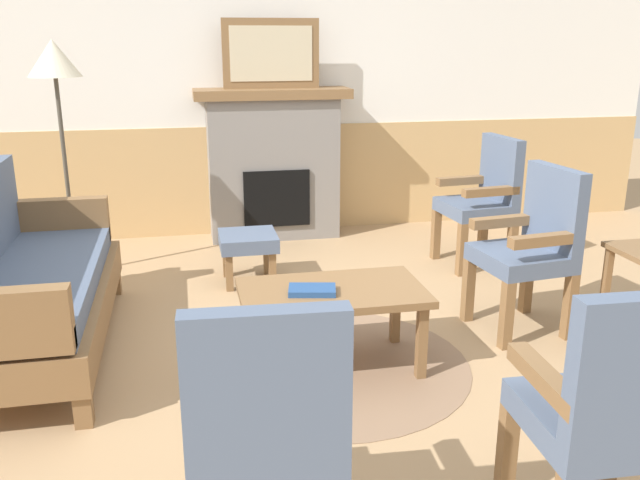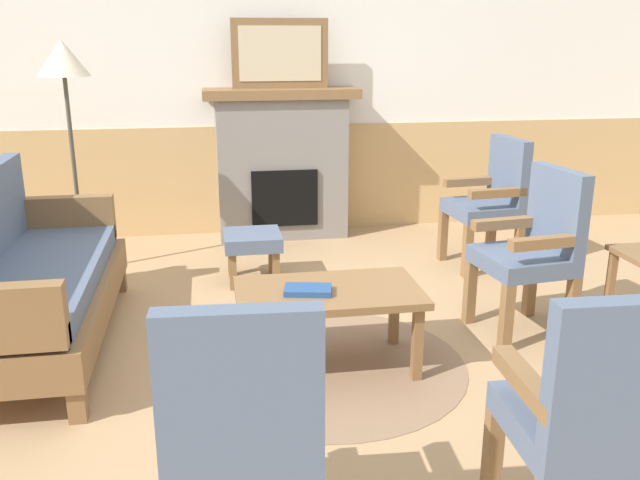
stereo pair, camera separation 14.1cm
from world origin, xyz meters
The scene contains 14 objects.
ground_plane centered at (0.00, 0.00, 0.00)m, with size 14.00×14.00×0.00m, color tan.
wall_back centered at (0.00, 2.60, 1.31)m, with size 7.20×0.14×2.70m.
fireplace centered at (0.00, 2.35, 0.65)m, with size 1.30×0.44×1.28m.
framed_picture centered at (0.00, 2.35, 1.56)m, with size 0.80×0.04×0.56m.
couch centered at (-1.62, 0.33, 0.40)m, with size 0.70×1.80×0.98m.
coffee_table centered at (-0.04, -0.17, 0.39)m, with size 0.96×0.56×0.44m.
round_rug centered at (-0.04, -0.17, 0.00)m, with size 1.48×1.48×0.01m, color #896B51.
book_on_table centered at (-0.15, -0.20, 0.46)m, with size 0.24×0.15×0.03m, color navy.
footstool centered at (-0.34, 1.22, 0.28)m, with size 0.40×0.40×0.36m.
armchair_near_fireplace centered at (1.22, 0.09, 0.54)m, with size 0.53×0.53×0.98m.
armchair_by_window_left centered at (1.46, 1.28, 0.54)m, with size 0.52×0.52×0.98m.
armchair_front_left centered at (-0.56, -1.54, 0.54)m, with size 0.51×0.51×0.98m.
armchair_front_center centered at (0.56, -1.65, 0.54)m, with size 0.50×0.50×0.98m.
floor_lamp_by_couch centered at (-1.58, 1.65, 1.45)m, with size 0.36×0.36×1.68m.
Camera 2 is at (-0.63, -3.40, 1.70)m, focal length 37.96 mm.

